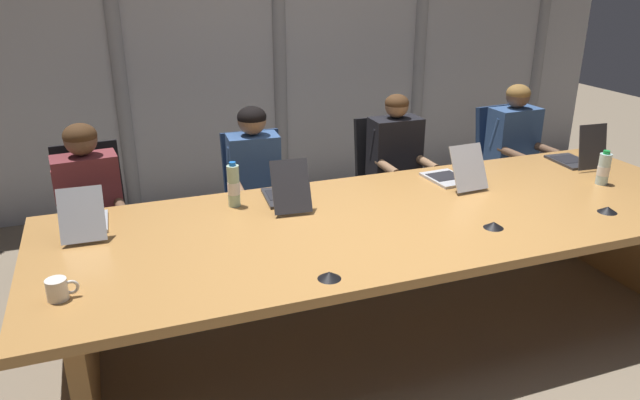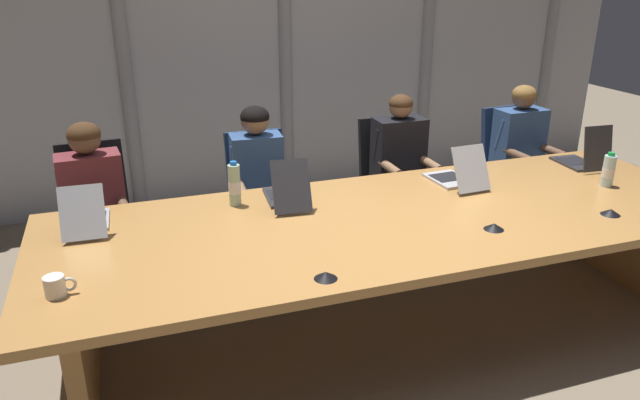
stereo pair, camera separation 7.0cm
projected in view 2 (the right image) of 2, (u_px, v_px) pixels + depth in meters
The scene contains 21 objects.
ground_plane at pixel (394, 324), 3.67m from camera, with size 14.11×14.11×0.00m, color #7F705B.
conference_table at pixel (398, 237), 3.46m from camera, with size 4.01×1.41×0.73m.
curtain_backdrop at pixel (280, 43), 5.37m from camera, with size 7.06×0.17×2.83m.
laptop_left_end at pixel (86, 218), 3.23m from camera, with size 0.24×0.44×0.28m.
laptop_left_mid at pixel (286, 193), 3.58m from camera, with size 0.26×0.48×0.30m.
laptop_center at pixel (456, 176), 3.88m from camera, with size 0.26×0.46×0.29m.
laptop_right_mid at pixel (583, 158), 4.22m from camera, with size 0.24×0.40×0.33m.
office_chair_left_end at pixel (101, 233), 4.08m from camera, with size 0.60×0.60×0.95m.
office_chair_left_mid at pixel (262, 213), 4.43m from camera, with size 0.60×0.60×0.93m.
office_chair_center at pixel (391, 196), 4.75m from camera, with size 0.60×0.60×0.95m.
office_chair_right_mid at pixel (512, 180), 5.10m from camera, with size 0.60×0.60×0.96m.
person_left_end at pixel (94, 199), 3.83m from camera, with size 0.44×0.57×1.15m.
person_left_mid at pixel (259, 180), 4.16m from camera, with size 0.39×0.56×1.17m.
person_center at pixel (403, 165), 4.50m from camera, with size 0.39×0.55×1.18m.
person_right_mid at pixel (524, 150), 4.84m from camera, with size 0.41×0.55×1.18m.
water_bottle_primary at pixel (234, 185), 3.51m from camera, with size 0.07×0.07×0.27m.
water_bottle_secondary at pixel (608, 171), 3.83m from camera, with size 0.08×0.08×0.23m.
coffee_mug_near at pixel (56, 286), 2.56m from camera, with size 0.13×0.09×0.09m.
conference_mic_left_side at pixel (494, 226), 3.22m from camera, with size 0.11×0.11×0.04m, color black.
conference_mic_middle at pixel (611, 212), 3.41m from camera, with size 0.11×0.11×0.04m, color black.
conference_mic_right_side at pixel (326, 275), 2.71m from camera, with size 0.11×0.11×0.04m, color black.
Camera 2 is at (-1.46, -2.82, 2.05)m, focal length 33.46 mm.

